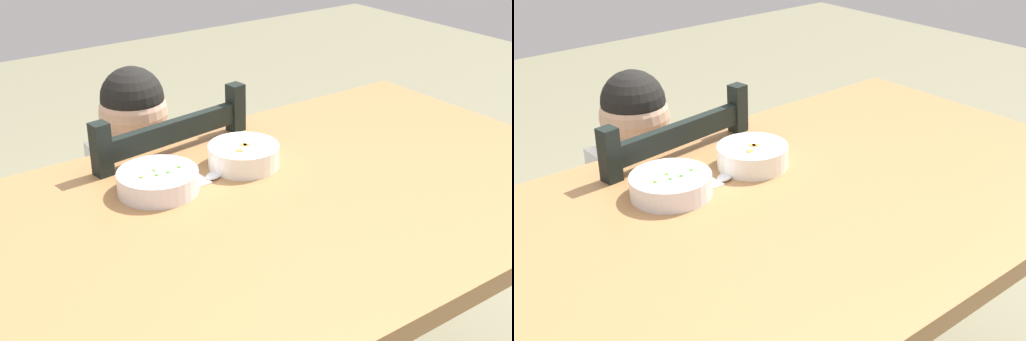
# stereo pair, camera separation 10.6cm
# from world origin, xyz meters

# --- Properties ---
(dining_table) EXTENTS (1.39, 0.85, 0.77)m
(dining_table) POSITION_xyz_m (0.00, 0.00, 0.66)
(dining_table) COLOR #9E7042
(dining_table) RESTS_ON ground
(dining_chair) EXTENTS (0.47, 0.47, 0.89)m
(dining_chair) POSITION_xyz_m (-0.10, 0.47, 0.43)
(dining_chair) COLOR black
(dining_chair) RESTS_ON ground
(child_figure) EXTENTS (0.32, 0.31, 0.94)m
(child_figure) POSITION_xyz_m (-0.11, 0.47, 0.62)
(child_figure) COLOR white
(child_figure) RESTS_ON ground
(bowl_of_peas) EXTENTS (0.17, 0.17, 0.05)m
(bowl_of_peas) POSITION_xyz_m (-0.21, 0.17, 0.79)
(bowl_of_peas) COLOR white
(bowl_of_peas) RESTS_ON dining_table
(bowl_of_carrots) EXTENTS (0.16, 0.16, 0.05)m
(bowl_of_carrots) POSITION_xyz_m (-0.00, 0.17, 0.80)
(bowl_of_carrots) COLOR white
(bowl_of_carrots) RESTS_ON dining_table
(spoon) EXTENTS (0.13, 0.08, 0.01)m
(spoon) POSITION_xyz_m (-0.07, 0.17, 0.77)
(spoon) COLOR silver
(spoon) RESTS_ON dining_table
(paper_napkin) EXTENTS (0.14, 0.13, 0.00)m
(paper_napkin) POSITION_xyz_m (-0.17, 0.20, 0.77)
(paper_napkin) COLOR white
(paper_napkin) RESTS_ON dining_table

